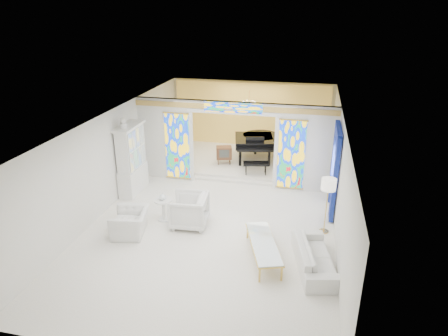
% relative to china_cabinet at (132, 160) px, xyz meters
% --- Properties ---
extents(floor, '(12.00, 12.00, 0.00)m').
position_rel_china_cabinet_xyz_m(floor, '(3.22, -0.60, -1.17)').
color(floor, white).
rests_on(floor, ground).
extents(ceiling, '(7.00, 12.00, 0.02)m').
position_rel_china_cabinet_xyz_m(ceiling, '(3.22, -0.60, 1.83)').
color(ceiling, white).
rests_on(ceiling, wall_back).
extents(wall_back, '(7.00, 0.02, 3.00)m').
position_rel_china_cabinet_xyz_m(wall_back, '(3.22, 5.40, 0.33)').
color(wall_back, silver).
rests_on(wall_back, floor).
extents(wall_front, '(7.00, 0.02, 3.00)m').
position_rel_china_cabinet_xyz_m(wall_front, '(3.22, -6.60, 0.33)').
color(wall_front, silver).
rests_on(wall_front, floor).
extents(wall_left, '(0.02, 12.00, 3.00)m').
position_rel_china_cabinet_xyz_m(wall_left, '(-0.28, -0.60, 0.33)').
color(wall_left, silver).
rests_on(wall_left, floor).
extents(wall_right, '(0.02, 12.00, 3.00)m').
position_rel_china_cabinet_xyz_m(wall_right, '(6.72, -0.60, 0.33)').
color(wall_right, silver).
rests_on(wall_right, floor).
extents(partition_wall, '(7.00, 0.22, 3.00)m').
position_rel_china_cabinet_xyz_m(partition_wall, '(3.22, 1.40, 0.48)').
color(partition_wall, silver).
rests_on(partition_wall, floor).
extents(stained_glass_left, '(0.90, 0.04, 2.40)m').
position_rel_china_cabinet_xyz_m(stained_glass_left, '(1.19, 1.29, 0.13)').
color(stained_glass_left, gold).
rests_on(stained_glass_left, partition_wall).
extents(stained_glass_right, '(0.90, 0.04, 2.40)m').
position_rel_china_cabinet_xyz_m(stained_glass_right, '(5.25, 1.29, 0.13)').
color(stained_glass_right, gold).
rests_on(stained_glass_right, partition_wall).
extents(stained_glass_transom, '(2.00, 0.04, 0.34)m').
position_rel_china_cabinet_xyz_m(stained_glass_transom, '(3.22, 1.29, 1.65)').
color(stained_glass_transom, gold).
rests_on(stained_glass_transom, partition_wall).
extents(alcove_platform, '(6.80, 3.80, 0.18)m').
position_rel_china_cabinet_xyz_m(alcove_platform, '(3.22, 3.50, -1.08)').
color(alcove_platform, white).
rests_on(alcove_platform, floor).
extents(gold_curtain_back, '(6.70, 0.10, 2.90)m').
position_rel_china_cabinet_xyz_m(gold_curtain_back, '(3.22, 5.28, 0.33)').
color(gold_curtain_back, gold).
rests_on(gold_curtain_back, wall_back).
extents(chandelier, '(0.48, 0.48, 0.30)m').
position_rel_china_cabinet_xyz_m(chandelier, '(3.42, 3.40, 1.38)').
color(chandelier, gold).
rests_on(chandelier, ceiling).
extents(blue_drapes, '(0.14, 1.85, 2.65)m').
position_rel_china_cabinet_xyz_m(blue_drapes, '(6.62, 0.10, 0.41)').
color(blue_drapes, navy).
rests_on(blue_drapes, wall_right).
extents(china_cabinet, '(0.56, 1.46, 2.72)m').
position_rel_china_cabinet_xyz_m(china_cabinet, '(0.00, 0.00, 0.00)').
color(china_cabinet, silver).
rests_on(china_cabinet, floor).
extents(armchair_left, '(1.15, 1.25, 0.71)m').
position_rel_china_cabinet_xyz_m(armchair_left, '(1.09, -2.61, -0.82)').
color(armchair_left, white).
rests_on(armchair_left, floor).
extents(armchair_right, '(1.14, 1.11, 0.96)m').
position_rel_china_cabinet_xyz_m(armchair_right, '(2.55, -1.79, -0.69)').
color(armchair_right, white).
rests_on(armchair_right, floor).
extents(sofa, '(1.26, 2.24, 0.62)m').
position_rel_china_cabinet_xyz_m(sofa, '(6.17, -3.07, -0.86)').
color(sofa, white).
rests_on(sofa, floor).
extents(side_table, '(0.61, 0.61, 0.67)m').
position_rel_china_cabinet_xyz_m(side_table, '(1.71, -1.66, -0.73)').
color(side_table, silver).
rests_on(side_table, floor).
extents(vase, '(0.26, 0.26, 0.21)m').
position_rel_china_cabinet_xyz_m(vase, '(1.71, -1.66, -0.39)').
color(vase, white).
rests_on(vase, side_table).
extents(coffee_table, '(1.23, 2.14, 0.46)m').
position_rel_china_cabinet_xyz_m(coffee_table, '(4.88, -2.96, -0.75)').
color(coffee_table, silver).
rests_on(coffee_table, floor).
extents(floor_lamp, '(0.42, 0.42, 1.65)m').
position_rel_china_cabinet_xyz_m(floor_lamp, '(6.42, -1.31, 0.24)').
color(floor_lamp, gold).
rests_on(floor_lamp, floor).
extents(grand_piano, '(1.99, 3.06, 1.13)m').
position_rel_china_cabinet_xyz_m(grand_piano, '(3.75, 3.64, -0.22)').
color(grand_piano, black).
rests_on(grand_piano, alcove_platform).
extents(tv_console, '(0.68, 0.55, 0.69)m').
position_rel_china_cabinet_xyz_m(tv_console, '(2.57, 2.79, -0.54)').
color(tv_console, brown).
rests_on(tv_console, alcove_platform).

